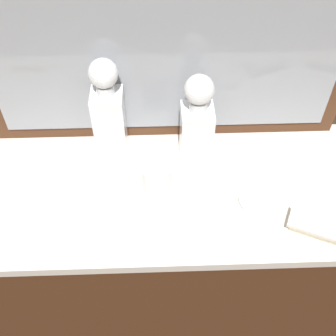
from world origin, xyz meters
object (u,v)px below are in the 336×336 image
(crystal_decanter_rear, at_px, (109,117))
(porcelain_dish, at_px, (254,202))
(silver_brush_right, at_px, (319,228))
(crystal_tumbler_right, at_px, (157,178))
(crystal_decanter_far_left, at_px, (197,129))

(crystal_decanter_rear, relative_size, porcelain_dish, 3.87)
(silver_brush_right, xyz_separation_m, porcelain_dish, (-0.14, 0.09, -0.01))
(crystal_tumbler_right, distance_m, porcelain_dish, 0.26)
(crystal_decanter_rear, xyz_separation_m, porcelain_dish, (0.37, -0.21, -0.11))
(silver_brush_right, bearing_deg, crystal_tumbler_right, 159.14)
(crystal_decanter_rear, bearing_deg, porcelain_dish, -29.37)
(crystal_decanter_far_left, height_order, porcelain_dish, crystal_decanter_far_left)
(crystal_tumbler_right, xyz_separation_m, silver_brush_right, (0.39, -0.15, -0.03))
(crystal_decanter_rear, height_order, silver_brush_right, crystal_decanter_rear)
(silver_brush_right, height_order, porcelain_dish, silver_brush_right)
(crystal_tumbler_right, height_order, porcelain_dish, crystal_tumbler_right)
(crystal_decanter_rear, distance_m, silver_brush_right, 0.60)
(crystal_decanter_far_left, relative_size, porcelain_dish, 3.62)
(crystal_tumbler_right, relative_size, porcelain_dish, 1.11)
(crystal_decanter_rear, bearing_deg, silver_brush_right, -30.02)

